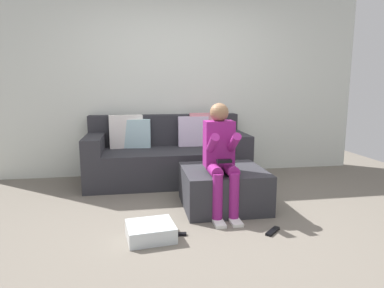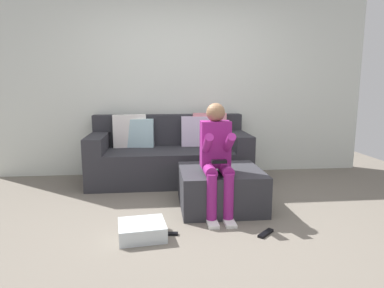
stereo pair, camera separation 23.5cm
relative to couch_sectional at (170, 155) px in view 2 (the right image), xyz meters
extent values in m
plane|color=#6B6359|center=(0.22, -1.61, -0.34)|extent=(6.91, 6.91, 0.00)
cube|color=silver|center=(0.22, 0.43, 0.98)|extent=(5.31, 0.10, 2.63)
cube|color=#2D2D33|center=(0.00, -0.07, -0.12)|extent=(2.07, 0.90, 0.44)
cube|color=#2D2D33|center=(0.00, 0.29, 0.31)|extent=(2.07, 0.19, 0.43)
cube|color=#2D2D33|center=(-0.92, -0.07, 0.20)|extent=(0.23, 0.90, 0.21)
cube|color=#2D2D33|center=(0.92, -0.07, 0.20)|extent=(0.23, 0.90, 0.21)
cube|color=white|center=(-0.53, 0.13, 0.32)|extent=(0.45, 0.16, 0.44)
cube|color=silver|center=(-0.40, 0.12, 0.29)|extent=(0.39, 0.17, 0.38)
cube|color=pink|center=(0.56, 0.12, 0.33)|extent=(0.46, 0.17, 0.46)
cube|color=silver|center=(0.37, 0.12, 0.31)|extent=(0.42, 0.18, 0.42)
cube|color=#2D2D33|center=(0.49, -1.09, -0.13)|extent=(0.84, 0.80, 0.41)
cube|color=#8C1E72|center=(0.41, -1.19, 0.35)|extent=(0.29, 0.18, 0.46)
sphere|color=#8C6647|center=(0.41, -1.19, 0.66)|extent=(0.18, 0.18, 0.18)
cylinder|color=#8C1E72|center=(0.33, -1.34, 0.13)|extent=(0.11, 0.29, 0.11)
cylinder|color=#8C1E72|center=(0.33, -1.48, -0.09)|extent=(0.10, 0.10, 0.43)
cube|color=white|center=(0.33, -1.54, -0.32)|extent=(0.10, 0.22, 0.03)
cylinder|color=#8C1E72|center=(0.31, -1.32, 0.36)|extent=(0.08, 0.35, 0.28)
cylinder|color=#8C1E72|center=(0.49, -1.34, 0.13)|extent=(0.11, 0.29, 0.11)
cylinder|color=#8C1E72|center=(0.49, -1.48, -0.09)|extent=(0.10, 0.10, 0.43)
cube|color=white|center=(0.49, -1.54, -0.32)|extent=(0.10, 0.22, 0.03)
cylinder|color=#8C1E72|center=(0.51, -1.32, 0.36)|extent=(0.08, 0.35, 0.28)
cube|color=black|center=(0.41, -1.41, 0.23)|extent=(0.14, 0.06, 0.03)
cube|color=silver|center=(-0.30, -1.73, -0.27)|extent=(0.43, 0.39, 0.13)
cube|color=black|center=(0.75, -1.80, -0.33)|extent=(0.18, 0.17, 0.02)
cube|color=black|center=(-0.07, -1.72, -0.33)|extent=(0.15, 0.05, 0.02)
camera|label=1|loc=(-0.39, -4.37, 0.92)|focal=31.25mm
camera|label=2|loc=(-0.15, -4.41, 0.92)|focal=31.25mm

